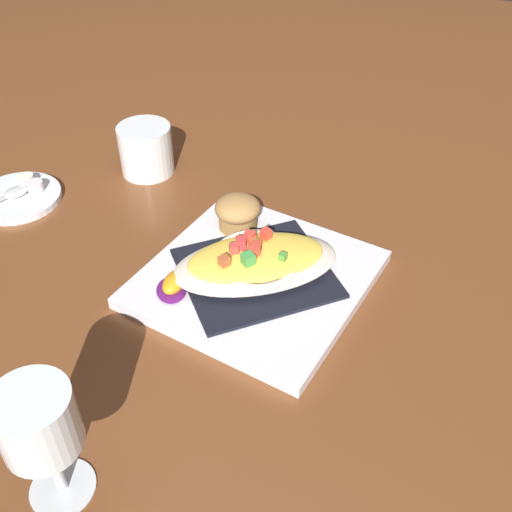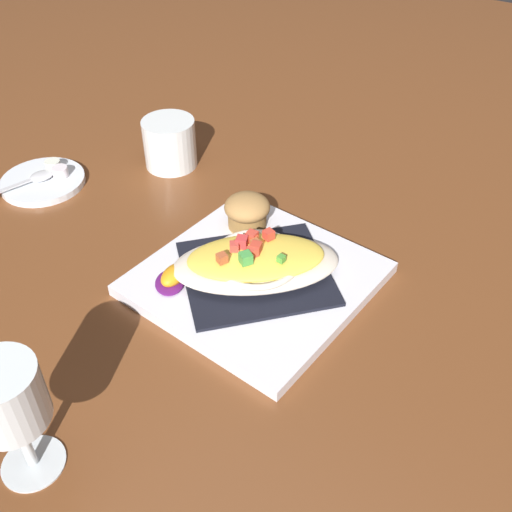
{
  "view_description": "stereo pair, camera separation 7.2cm",
  "coord_description": "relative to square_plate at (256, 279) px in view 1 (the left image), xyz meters",
  "views": [
    {
      "loc": [
        -0.23,
        0.52,
        0.53
      ],
      "look_at": [
        0.0,
        0.0,
        0.05
      ],
      "focal_mm": 42.45,
      "sensor_mm": 36.0,
      "label": 1
    },
    {
      "loc": [
        -0.29,
        0.49,
        0.53
      ],
      "look_at": [
        0.0,
        0.0,
        0.05
      ],
      "focal_mm": 42.45,
      "sensor_mm": 36.0,
      "label": 2
    }
  ],
  "objects": [
    {
      "name": "orange_garnish",
      "position": [
        0.08,
        0.07,
        0.02
      ],
      "size": [
        0.06,
        0.06,
        0.02
      ],
      "color": "#571661",
      "rests_on": "square_plate"
    },
    {
      "name": "creamer_saucer",
      "position": [
        0.4,
        -0.02,
        -0.0
      ],
      "size": [
        0.13,
        0.13,
        0.01
      ],
      "primitive_type": "cylinder",
      "color": "white",
      "rests_on": "ground_plane"
    },
    {
      "name": "creamer_cup_1",
      "position": [
        0.41,
        -0.05,
        0.01
      ],
      "size": [
        0.02,
        0.02,
        0.02
      ],
      "primitive_type": "cylinder",
      "color": "white",
      "rests_on": "creamer_saucer"
    },
    {
      "name": "ground_plane",
      "position": [
        0.0,
        0.0,
        -0.01
      ],
      "size": [
        2.6,
        2.6,
        0.0
      ],
      "primitive_type": "plane",
      "color": "brown"
    },
    {
      "name": "square_plate",
      "position": [
        0.0,
        0.0,
        0.0
      ],
      "size": [
        0.29,
        0.29,
        0.02
      ],
      "primitive_type": "cube",
      "rotation": [
        0.0,
        0.0,
        -0.12
      ],
      "color": "white",
      "rests_on": "ground_plane"
    },
    {
      "name": "stemmed_glass",
      "position": [
        0.05,
        0.33,
        0.09
      ],
      "size": [
        0.07,
        0.07,
        0.14
      ],
      "color": "white",
      "rests_on": "ground_plane"
    },
    {
      "name": "coffee_mug",
      "position": [
        0.27,
        -0.18,
        0.03
      ],
      "size": [
        0.08,
        0.11,
        0.08
      ],
      "color": "white",
      "rests_on": "ground_plane"
    },
    {
      "name": "folded_napkin",
      "position": [
        0.0,
        0.0,
        0.01
      ],
      "size": [
        0.24,
        0.24,
        0.0
      ],
      "primitive_type": "cube",
      "rotation": [
        0.0,
        0.0,
        0.78
      ],
      "color": "black",
      "rests_on": "square_plate"
    },
    {
      "name": "spoon",
      "position": [
        0.41,
        -0.02,
        0.01
      ],
      "size": [
        0.05,
        0.11,
        0.01
      ],
      "color": "silver",
      "rests_on": "creamer_saucer"
    },
    {
      "name": "muffin",
      "position": [
        0.06,
        -0.08,
        0.03
      ],
      "size": [
        0.06,
        0.06,
        0.05
      ],
      "color": "#A6773C",
      "rests_on": "square_plate"
    },
    {
      "name": "gratin_dish",
      "position": [
        0.0,
        0.0,
        0.03
      ],
      "size": [
        0.23,
        0.22,
        0.05
      ],
      "color": "beige",
      "rests_on": "folded_napkin"
    },
    {
      "name": "creamer_cup_0",
      "position": [
        0.38,
        -0.04,
        0.01
      ],
      "size": [
        0.02,
        0.02,
        0.02
      ],
      "primitive_type": "cylinder",
      "color": "white",
      "rests_on": "creamer_saucer"
    }
  ]
}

